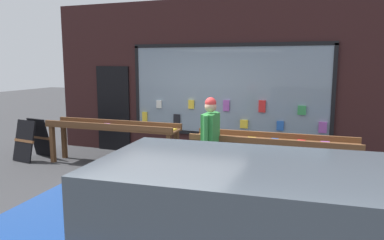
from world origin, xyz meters
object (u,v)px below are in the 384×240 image
(display_table_right, at_px, (273,145))
(small_dog, at_px, (180,172))
(person_browsing, at_px, (210,135))
(sandwich_board_sign, at_px, (32,139))
(display_table_left, at_px, (112,130))

(display_table_right, relative_size, small_dog, 5.72)
(display_table_right, bearing_deg, person_browsing, -152.15)
(person_browsing, xyz_separation_m, sandwich_board_sign, (-4.38, 0.33, -0.46))
(display_table_left, distance_m, sandwich_board_sign, 2.03)
(display_table_left, xyz_separation_m, person_browsing, (2.37, -0.53, 0.16))
(display_table_right, xyz_separation_m, sandwich_board_sign, (-5.39, -0.21, -0.27))
(display_table_left, height_order, display_table_right, display_table_left)
(person_browsing, xyz_separation_m, small_dog, (-0.52, -0.16, -0.68))
(display_table_right, bearing_deg, small_dog, -155.59)
(small_dog, bearing_deg, display_table_left, 92.46)
(person_browsing, bearing_deg, display_table_left, 77.34)
(display_table_left, bearing_deg, sandwich_board_sign, -174.17)
(display_table_left, relative_size, display_table_right, 1.00)
(display_table_right, bearing_deg, sandwich_board_sign, -177.80)
(person_browsing, relative_size, small_dog, 3.05)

